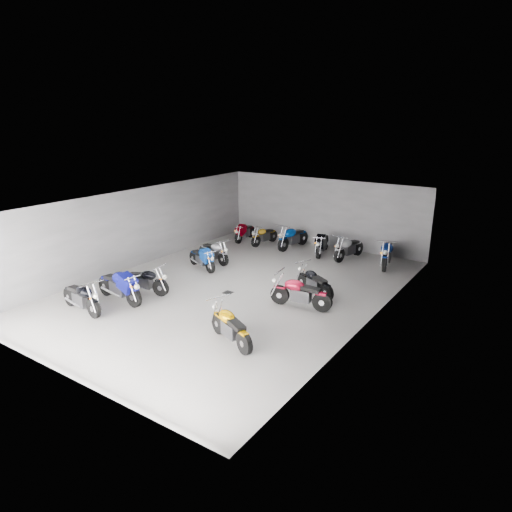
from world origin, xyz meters
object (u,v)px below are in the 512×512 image
object	(u,v)px
motorcycle_left_a	(82,297)
motorcycle_back_d	(322,243)
motorcycle_right_d	(300,293)
motorcycle_back_f	(387,253)
motorcycle_back_b	(264,235)
motorcycle_back_e	(349,248)
motorcycle_left_c	(144,281)
motorcycle_right_b	(230,327)
motorcycle_back_a	(245,232)
drain_grate	(228,293)
motorcycle_left_f	(214,252)
motorcycle_left_e	(202,258)
motorcycle_left_b	(120,286)
motorcycle_right_e	(314,282)
motorcycle_back_c	(293,237)

from	to	relation	value
motorcycle_left_a	motorcycle_back_d	xyz separation A→B (m)	(3.54, 10.02, -0.00)
motorcycle_right_d	motorcycle_back_f	world-z (taller)	motorcycle_back_f
motorcycle_back_b	motorcycle_back_e	distance (m)	4.33
motorcycle_left_c	motorcycle_right_b	distance (m)	4.87
motorcycle_back_a	motorcycle_back_f	world-z (taller)	motorcycle_back_f
drain_grate	motorcycle_left_f	size ratio (longest dim) A/B	0.17
motorcycle_back_a	motorcycle_back_b	size ratio (longest dim) A/B	1.01
motorcycle_left_e	motorcycle_right_b	distance (m)	6.51
motorcycle_left_a	motorcycle_left_e	distance (m)	5.42
motorcycle_right_d	motorcycle_back_a	xyz separation A→B (m)	(-6.30, 5.75, -0.05)
motorcycle_left_b	motorcycle_back_a	bearing A→B (deg)	-167.45
motorcycle_right_e	motorcycle_back_f	world-z (taller)	motorcycle_back_f
motorcycle_left_a	motorcycle_right_b	world-z (taller)	motorcycle_left_a
motorcycle_left_c	motorcycle_back_a	bearing A→B (deg)	176.36
motorcycle_left_a	motorcycle_back_b	bearing A→B (deg)	-175.84
motorcycle_back_e	motorcycle_left_b	bearing A→B (deg)	73.33
motorcycle_back_d	motorcycle_left_a	bearing A→B (deg)	56.59
motorcycle_right_e	motorcycle_back_f	distance (m)	4.63
motorcycle_back_d	motorcycle_back_f	bearing A→B (deg)	165.59
motorcycle_back_b	motorcycle_back_a	bearing A→B (deg)	4.36
motorcycle_left_e	motorcycle_left_f	bearing A→B (deg)	-150.13
motorcycle_left_b	motorcycle_left_f	xyz separation A→B (m)	(-0.08, 5.10, -0.08)
motorcycle_back_a	motorcycle_back_b	distance (m)	1.19
motorcycle_left_a	motorcycle_left_f	xyz separation A→B (m)	(0.24, 6.36, -0.03)
motorcycle_left_e	motorcycle_left_f	world-z (taller)	motorcycle_left_f
motorcycle_right_b	motorcycle_back_a	distance (m)	10.71
motorcycle_right_b	motorcycle_back_d	bearing A→B (deg)	33.19
motorcycle_back_a	motorcycle_back_c	size ratio (longest dim) A/B	0.85
motorcycle_left_c	motorcycle_back_d	size ratio (longest dim) A/B	0.95
motorcycle_left_f	motorcycle_back_a	xyz separation A→B (m)	(-0.94, 3.59, -0.02)
motorcycle_back_c	motorcycle_back_e	bearing A→B (deg)	-175.19
motorcycle_left_a	motorcycle_left_b	world-z (taller)	motorcycle_left_b
motorcycle_left_b	motorcycle_back_e	xyz separation A→B (m)	(4.50, 8.76, -0.05)
motorcycle_right_e	motorcycle_back_f	size ratio (longest dim) A/B	0.77
motorcycle_left_b	motorcycle_back_e	bearing A→B (deg)	158.71
motorcycle_left_a	motorcycle_right_e	bearing A→B (deg)	142.22
motorcycle_right_b	motorcycle_left_e	bearing A→B (deg)	70.18
motorcycle_right_e	motorcycle_back_c	xyz separation A→B (m)	(-3.49, 4.61, 0.08)
motorcycle_left_e	motorcycle_right_d	world-z (taller)	motorcycle_right_d
motorcycle_right_b	motorcycle_back_c	xyz separation A→B (m)	(-3.22, 9.12, 0.04)
motorcycle_left_e	motorcycle_right_b	world-z (taller)	motorcycle_right_b
motorcycle_left_f	motorcycle_back_b	xyz separation A→B (m)	(0.25, 3.55, -0.02)
motorcycle_left_e	motorcycle_back_c	distance (m)	4.96
motorcycle_left_e	motorcycle_back_b	world-z (taller)	motorcycle_left_e
motorcycle_left_c	motorcycle_back_b	xyz separation A→B (m)	(0.01, 7.69, -0.03)
motorcycle_left_b	motorcycle_back_b	xyz separation A→B (m)	(0.17, 8.65, -0.10)
motorcycle_left_f	motorcycle_right_d	distance (m)	5.78
motorcycle_left_c	motorcycle_back_b	distance (m)	7.69
motorcycle_back_f	motorcycle_right_b	bearing A→B (deg)	68.37
motorcycle_back_d	motorcycle_back_e	xyz separation A→B (m)	(1.27, 0.00, -0.01)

